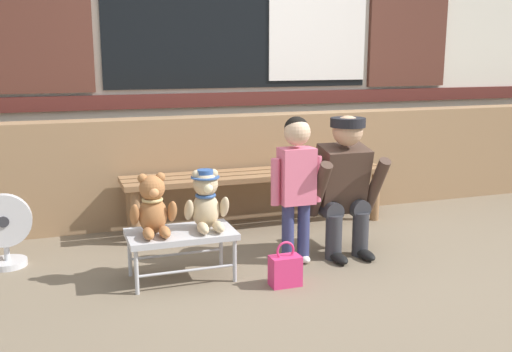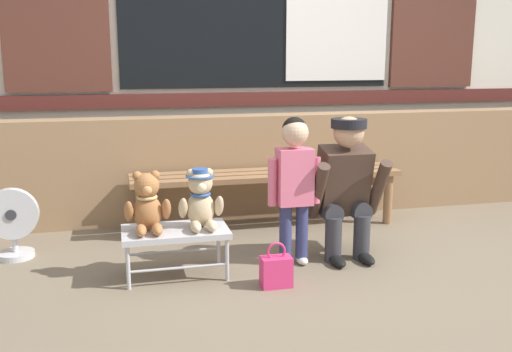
{
  "view_description": "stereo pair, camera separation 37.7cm",
  "coord_description": "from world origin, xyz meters",
  "px_view_note": "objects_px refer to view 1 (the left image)",
  "views": [
    {
      "loc": [
        -1.6,
        -3.12,
        1.34
      ],
      "look_at": [
        -0.36,
        0.43,
        0.55
      ],
      "focal_mm": 40.81,
      "sensor_mm": 36.0,
      "label": 1
    },
    {
      "loc": [
        -1.24,
        -3.23,
        1.34
      ],
      "look_at": [
        -0.36,
        0.43,
        0.55
      ],
      "focal_mm": 40.81,
      "sensor_mm": 36.0,
      "label": 2
    }
  ],
  "objects_px": {
    "adult_crouching": "(344,185)",
    "small_display_bench": "(181,237)",
    "handbag_on_ground": "(285,270)",
    "child_standing": "(296,174)",
    "wooden_bench_long": "(258,180)",
    "floor_fan": "(5,231)",
    "teddy_bear_with_hat": "(206,201)",
    "teddy_bear_plain": "(153,207)"
  },
  "relations": [
    {
      "from": "wooden_bench_long",
      "to": "child_standing",
      "type": "bearing_deg",
      "value": -92.73
    },
    {
      "from": "small_display_bench",
      "to": "teddy_bear_with_hat",
      "type": "relative_size",
      "value": 1.76
    },
    {
      "from": "small_display_bench",
      "to": "teddy_bear_plain",
      "type": "relative_size",
      "value": 1.76
    },
    {
      "from": "floor_fan",
      "to": "handbag_on_ground",
      "type": "bearing_deg",
      "value": -29.1
    },
    {
      "from": "wooden_bench_long",
      "to": "floor_fan",
      "type": "height_order",
      "value": "floor_fan"
    },
    {
      "from": "teddy_bear_plain",
      "to": "floor_fan",
      "type": "distance_m",
      "value": 1.05
    },
    {
      "from": "handbag_on_ground",
      "to": "small_display_bench",
      "type": "bearing_deg",
      "value": 151.11
    },
    {
      "from": "child_standing",
      "to": "floor_fan",
      "type": "bearing_deg",
      "value": 163.33
    },
    {
      "from": "wooden_bench_long",
      "to": "teddy_bear_plain",
      "type": "relative_size",
      "value": 5.78
    },
    {
      "from": "child_standing",
      "to": "handbag_on_ground",
      "type": "height_order",
      "value": "child_standing"
    },
    {
      "from": "teddy_bear_with_hat",
      "to": "child_standing",
      "type": "relative_size",
      "value": 0.38
    },
    {
      "from": "child_standing",
      "to": "adult_crouching",
      "type": "bearing_deg",
      "value": 9.67
    },
    {
      "from": "teddy_bear_with_hat",
      "to": "floor_fan",
      "type": "bearing_deg",
      "value": 154.3
    },
    {
      "from": "child_standing",
      "to": "floor_fan",
      "type": "relative_size",
      "value": 2.0
    },
    {
      "from": "teddy_bear_plain",
      "to": "adult_crouching",
      "type": "distance_m",
      "value": 1.3
    },
    {
      "from": "adult_crouching",
      "to": "small_display_bench",
      "type": "bearing_deg",
      "value": -175.02
    },
    {
      "from": "teddy_bear_with_hat",
      "to": "small_display_bench",
      "type": "bearing_deg",
      "value": -179.23
    },
    {
      "from": "adult_crouching",
      "to": "wooden_bench_long",
      "type": "bearing_deg",
      "value": 113.2
    },
    {
      "from": "small_display_bench",
      "to": "adult_crouching",
      "type": "relative_size",
      "value": 0.67
    },
    {
      "from": "teddy_bear_with_hat",
      "to": "wooden_bench_long",
      "type": "bearing_deg",
      "value": 53.88
    },
    {
      "from": "small_display_bench",
      "to": "handbag_on_ground",
      "type": "distance_m",
      "value": 0.65
    },
    {
      "from": "child_standing",
      "to": "wooden_bench_long",
      "type": "bearing_deg",
      "value": 87.27
    },
    {
      "from": "adult_crouching",
      "to": "floor_fan",
      "type": "height_order",
      "value": "adult_crouching"
    },
    {
      "from": "floor_fan",
      "to": "adult_crouching",
      "type": "bearing_deg",
      "value": -12.26
    },
    {
      "from": "small_display_bench",
      "to": "floor_fan",
      "type": "bearing_deg",
      "value": 150.79
    },
    {
      "from": "teddy_bear_with_hat",
      "to": "child_standing",
      "type": "xyz_separation_m",
      "value": [
        0.6,
        0.03,
        0.12
      ]
    },
    {
      "from": "wooden_bench_long",
      "to": "child_standing",
      "type": "height_order",
      "value": "child_standing"
    },
    {
      "from": "handbag_on_ground",
      "to": "floor_fan",
      "type": "relative_size",
      "value": 0.57
    },
    {
      "from": "wooden_bench_long",
      "to": "floor_fan",
      "type": "bearing_deg",
      "value": -170.13
    },
    {
      "from": "teddy_bear_plain",
      "to": "floor_fan",
      "type": "height_order",
      "value": "teddy_bear_plain"
    },
    {
      "from": "teddy_bear_plain",
      "to": "floor_fan",
      "type": "xyz_separation_m",
      "value": [
        -0.85,
        0.57,
        -0.23
      ]
    },
    {
      "from": "wooden_bench_long",
      "to": "adult_crouching",
      "type": "xyz_separation_m",
      "value": [
        0.34,
        -0.78,
        0.11
      ]
    },
    {
      "from": "teddy_bear_plain",
      "to": "floor_fan",
      "type": "bearing_deg",
      "value": 146.49
    },
    {
      "from": "handbag_on_ground",
      "to": "adult_crouching",
      "type": "bearing_deg",
      "value": 34.57
    },
    {
      "from": "teddy_bear_plain",
      "to": "teddy_bear_with_hat",
      "type": "bearing_deg",
      "value": 0.13
    },
    {
      "from": "adult_crouching",
      "to": "floor_fan",
      "type": "xyz_separation_m",
      "value": [
        -2.15,
        0.47,
        -0.24
      ]
    },
    {
      "from": "teddy_bear_plain",
      "to": "teddy_bear_with_hat",
      "type": "height_order",
      "value": "same"
    },
    {
      "from": "child_standing",
      "to": "adult_crouching",
      "type": "xyz_separation_m",
      "value": [
        0.38,
        0.06,
        -0.11
      ]
    },
    {
      "from": "small_display_bench",
      "to": "handbag_on_ground",
      "type": "relative_size",
      "value": 2.35
    },
    {
      "from": "small_display_bench",
      "to": "teddy_bear_with_hat",
      "type": "bearing_deg",
      "value": 0.77
    },
    {
      "from": "teddy_bear_plain",
      "to": "handbag_on_ground",
      "type": "height_order",
      "value": "teddy_bear_plain"
    },
    {
      "from": "teddy_bear_with_hat",
      "to": "handbag_on_ground",
      "type": "relative_size",
      "value": 1.34
    }
  ]
}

